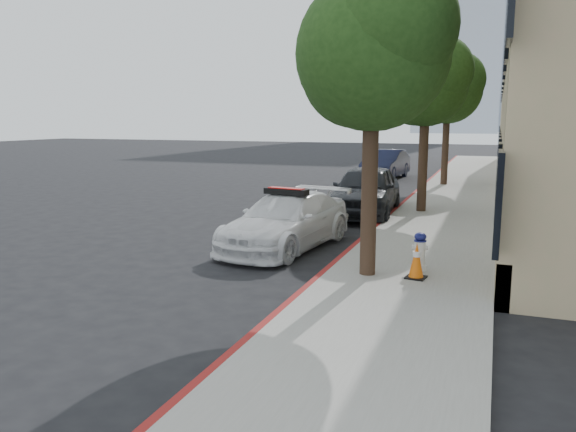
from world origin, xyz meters
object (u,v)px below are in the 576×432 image
(parked_car_far, at_px, (386,164))
(parked_car_mid, at_px, (366,190))
(fire_hydrant, at_px, (420,252))
(traffic_cone, at_px, (416,261))
(police_car, at_px, (286,221))

(parked_car_far, bearing_deg, parked_car_mid, -78.13)
(fire_hydrant, height_order, traffic_cone, fire_hydrant)
(parked_car_mid, relative_size, parked_car_far, 1.04)
(parked_car_mid, height_order, parked_car_far, parked_car_mid)
(parked_car_mid, distance_m, parked_car_far, 11.58)
(police_car, bearing_deg, traffic_cone, -24.20)
(parked_car_far, height_order, fire_hydrant, parked_car_far)
(police_car, relative_size, fire_hydrant, 6.28)
(traffic_cone, bearing_deg, parked_car_far, 102.36)
(fire_hydrant, bearing_deg, traffic_cone, -95.03)
(parked_car_mid, bearing_deg, parked_car_far, 93.85)
(parked_car_mid, bearing_deg, police_car, -101.97)
(police_car, distance_m, fire_hydrant, 3.69)
(parked_car_mid, xyz_separation_m, parked_car_far, (-1.51, 11.48, -0.06))
(parked_car_far, height_order, traffic_cone, parked_car_far)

